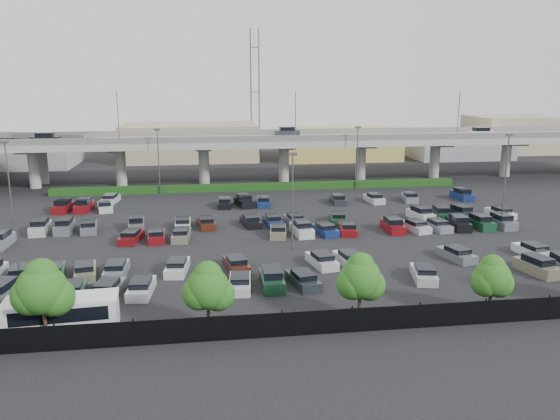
% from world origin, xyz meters
% --- Properties ---
extents(ground, '(280.00, 280.00, 0.00)m').
position_xyz_m(ground, '(0.00, 0.00, 0.00)').
color(ground, black).
extents(overpass, '(150.00, 13.00, 15.80)m').
position_xyz_m(overpass, '(-0.21, 31.99, 6.97)').
color(overpass, '#989790').
rests_on(overpass, ground).
extents(hedge, '(66.00, 1.60, 1.10)m').
position_xyz_m(hedge, '(0.00, 25.00, 0.55)').
color(hedge, '#143C11').
rests_on(hedge, ground).
extents(fence, '(70.00, 0.10, 2.00)m').
position_xyz_m(fence, '(-0.05, -28.00, 0.90)').
color(fence, black).
rests_on(fence, ground).
extents(tree_row, '(65.07, 3.66, 5.94)m').
position_xyz_m(tree_row, '(0.70, -26.53, 3.52)').
color(tree_row, '#332316').
rests_on(tree_row, ground).
extents(shuttle_bus, '(7.87, 3.21, 2.47)m').
position_xyz_m(shuttle_bus, '(-19.26, -24.89, 1.35)').
color(shuttle_bus, silver).
rests_on(shuttle_bus, ground).
extents(parked_cars, '(62.78, 41.64, 1.67)m').
position_xyz_m(parked_cars, '(-1.78, -3.81, 0.62)').
color(parked_cars, white).
rests_on(parked_cars, ground).
extents(light_poles, '(66.90, 48.38, 10.30)m').
position_xyz_m(light_poles, '(-4.13, 2.00, 6.24)').
color(light_poles, '#4B4B50').
rests_on(light_poles, ground).
extents(distant_buildings, '(138.00, 24.00, 9.00)m').
position_xyz_m(distant_buildings, '(12.38, 61.81, 3.74)').
color(distant_buildings, gray).
rests_on(distant_buildings, ground).
extents(comm_tower, '(2.40, 2.40, 30.00)m').
position_xyz_m(comm_tower, '(4.00, 74.00, 15.61)').
color(comm_tower, '#4B4B50').
rests_on(comm_tower, ground).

